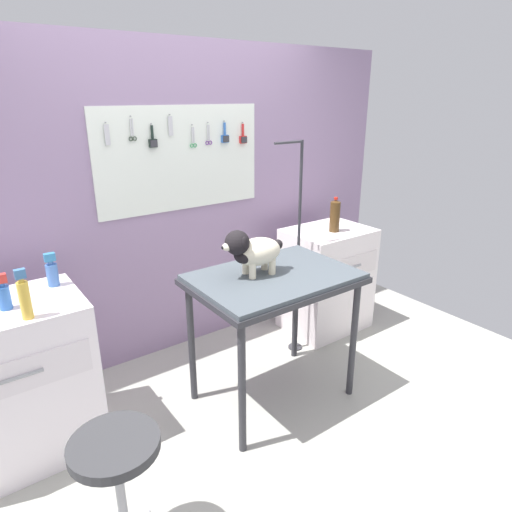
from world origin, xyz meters
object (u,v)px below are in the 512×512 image
object	(u,v)px
grooming_table	(274,287)
counter_left	(14,383)
stool	(117,463)
grooming_arm	(297,259)
dog	(252,250)
cabinet_right	(326,279)
soda_bottle	(335,216)

from	to	relation	value
grooming_table	counter_left	xyz separation A→B (m)	(-1.45, 0.44, -0.35)
stool	grooming_arm	bearing A→B (deg)	27.16
grooming_table	grooming_arm	world-z (taller)	grooming_arm
grooming_arm	stool	distance (m)	1.95
grooming_arm	dog	world-z (taller)	grooming_arm
grooming_table	cabinet_right	world-z (taller)	grooming_table
grooming_table	soda_bottle	bearing A→B (deg)	24.80
grooming_table	grooming_arm	distance (m)	0.63
grooming_arm	soda_bottle	xyz separation A→B (m)	(0.45, 0.08, 0.25)
grooming_table	cabinet_right	xyz separation A→B (m)	(0.97, 0.50, -0.36)
soda_bottle	grooming_arm	bearing A→B (deg)	-170.41
grooming_arm	stool	bearing A→B (deg)	-152.84
dog	soda_bottle	xyz separation A→B (m)	(1.08, 0.38, -0.04)
dog	stool	size ratio (longest dim) A/B	0.65
grooming_arm	counter_left	world-z (taller)	grooming_arm
grooming_table	dog	size ratio (longest dim) A/B	2.42
dog	counter_left	bearing A→B (deg)	164.53
dog	cabinet_right	world-z (taller)	dog
stool	soda_bottle	size ratio (longest dim) A/B	2.28
counter_left	stool	size ratio (longest dim) A/B	1.43
counter_left	stool	xyz separation A→B (m)	(0.24, -0.95, 0.07)
dog	stool	bearing A→B (deg)	-151.99
grooming_table	stool	bearing A→B (deg)	-156.99
cabinet_right	stool	size ratio (longest dim) A/B	1.38
grooming_table	cabinet_right	bearing A→B (deg)	27.44
counter_left	stool	world-z (taller)	counter_left
dog	counter_left	distance (m)	1.50
counter_left	cabinet_right	distance (m)	2.42
counter_left	soda_bottle	bearing A→B (deg)	0.26
stool	grooming_table	bearing A→B (deg)	23.01
grooming_table	cabinet_right	size ratio (longest dim) A/B	1.13
grooming_table	soda_bottle	size ratio (longest dim) A/B	3.58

